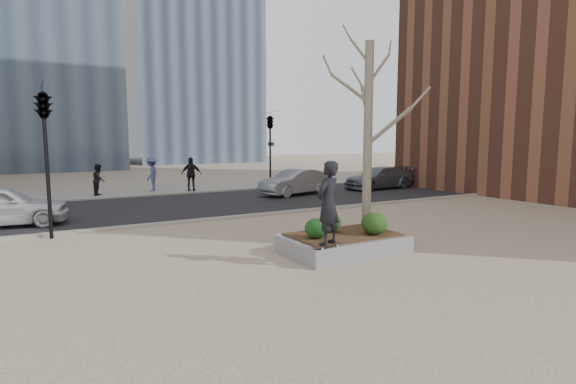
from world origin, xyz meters
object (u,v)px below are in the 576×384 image
skateboard (328,246)px  police_car (0,206)px  skateboarder (328,203)px  planter (343,244)px

skateboard → police_car: bearing=112.7°
police_car → skateboarder: bearing=-136.9°
skateboarder → police_car: (-6.78, 9.19, -0.77)m
skateboard → police_car: size_ratio=0.19×
skateboard → skateboarder: skateboarder is taller
skateboarder → police_car: bearing=-78.7°
planter → skateboard: skateboard is taller
planter → police_car: 11.46m
skateboard → planter: bearing=25.0°
police_car → skateboard: bearing=-136.9°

